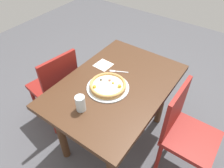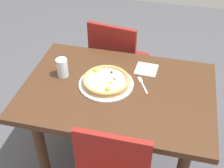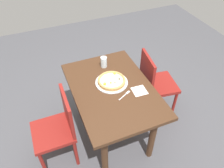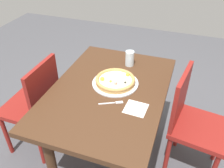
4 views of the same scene
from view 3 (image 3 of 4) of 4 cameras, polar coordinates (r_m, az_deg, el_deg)
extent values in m
plane|color=#4C4C51|center=(2.84, 0.08, -12.09)|extent=(6.00, 6.00, 0.00)
cube|color=#472B19|center=(2.29, 0.10, -1.44)|extent=(1.17, 0.81, 0.04)
cylinder|color=#472B19|center=(2.80, -8.48, -2.49)|extent=(0.07, 0.07, 0.71)
cylinder|color=#472B19|center=(2.26, -1.93, -17.53)|extent=(0.07, 0.07, 0.71)
cylinder|color=#472B19|center=(2.92, 1.59, 0.29)|extent=(0.07, 0.07, 0.71)
cylinder|color=#472B19|center=(2.41, 10.35, -13.09)|extent=(0.07, 0.07, 0.71)
cylinder|color=maroon|center=(2.46, -17.27, -19.16)|extent=(0.04, 0.04, 0.43)
cylinder|color=maroon|center=(2.66, -18.44, -12.97)|extent=(0.04, 0.04, 0.43)
cylinder|color=maroon|center=(2.46, -9.22, -17.12)|extent=(0.04, 0.04, 0.43)
cylinder|color=maroon|center=(2.65, -11.17, -11.11)|extent=(0.04, 0.04, 0.43)
cube|color=maroon|center=(2.36, -15.02, -11.87)|extent=(0.40, 0.40, 0.04)
cube|color=maroon|center=(2.18, -11.35, -7.06)|extent=(0.38, 0.03, 0.42)
cylinder|color=maroon|center=(3.15, 13.04, -0.71)|extent=(0.04, 0.04, 0.43)
cylinder|color=maroon|center=(2.94, 15.67, -5.11)|extent=(0.04, 0.04, 0.43)
cylinder|color=maroon|center=(3.03, 7.21, -1.78)|extent=(0.04, 0.04, 0.43)
cylinder|color=maroon|center=(2.82, 9.48, -6.46)|extent=(0.04, 0.04, 0.43)
cube|color=maroon|center=(2.81, 12.01, -0.06)|extent=(0.45, 0.45, 0.04)
cube|color=maroon|center=(2.60, 8.99, 3.02)|extent=(0.38, 0.09, 0.42)
cylinder|color=silver|center=(2.33, -0.10, 0.41)|extent=(0.34, 0.34, 0.01)
cylinder|color=tan|center=(2.32, -0.10, 0.67)|extent=(0.29, 0.29, 0.02)
cylinder|color=beige|center=(2.31, -0.10, 0.89)|extent=(0.25, 0.25, 0.01)
torus|color=tan|center=(2.31, -0.10, 1.02)|extent=(0.29, 0.29, 0.02)
sphere|color=gold|center=(2.28, -0.33, 0.32)|extent=(0.02, 0.02, 0.02)
sphere|color=#E58C7F|center=(2.28, 0.84, 0.42)|extent=(0.02, 0.02, 0.02)
sphere|color=gold|center=(2.26, -1.87, 0.04)|extent=(0.03, 0.03, 0.03)
sphere|color=#262626|center=(2.32, 1.86, 1.31)|extent=(0.02, 0.02, 0.02)
sphere|color=gold|center=(2.39, 0.66, 2.73)|extent=(0.03, 0.03, 0.03)
cube|color=silver|center=(2.18, 2.72, -3.37)|extent=(0.06, 0.10, 0.00)
cube|color=silver|center=(2.23, 4.09, -2.18)|extent=(0.04, 0.05, 0.00)
cylinder|color=silver|center=(2.51, -2.12, 5.67)|extent=(0.07, 0.07, 0.12)
cube|color=white|center=(2.26, 7.06, -1.74)|extent=(0.15, 0.15, 0.00)
camera|label=1|loc=(2.62, -27.73, 29.52)|focal=33.68mm
camera|label=2|loc=(1.49, -51.75, 11.53)|focal=47.76mm
camera|label=4|loc=(1.26, 48.04, 1.37)|focal=38.27mm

